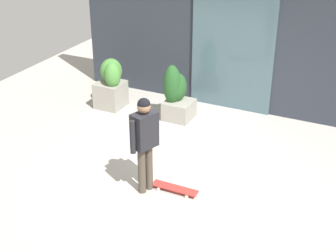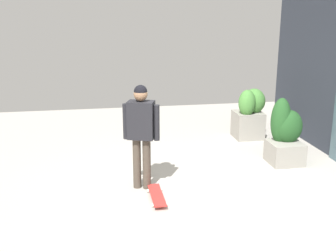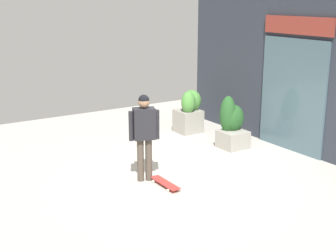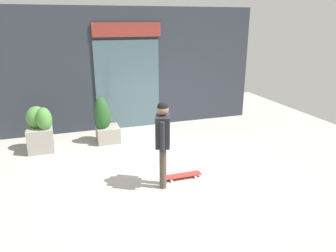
# 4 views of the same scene
# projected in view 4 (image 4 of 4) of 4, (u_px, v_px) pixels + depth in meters

# --- Properties ---
(ground_plane) EXTENTS (12.00, 12.00, 0.00)m
(ground_plane) POSITION_uv_depth(u_px,v_px,m) (161.00, 165.00, 7.21)
(ground_plane) COLOR #B2ADA3
(building_facade) EXTENTS (7.61, 0.31, 3.46)m
(building_facade) POSITION_uv_depth(u_px,v_px,m) (130.00, 69.00, 9.37)
(building_facade) COLOR #2D333D
(building_facade) RESTS_ON ground_plane
(skateboarder) EXTENTS (0.38, 0.56, 1.69)m
(skateboarder) POSITION_uv_depth(u_px,v_px,m) (163.00, 136.00, 5.97)
(skateboarder) COLOR #4C4238
(skateboarder) RESTS_ON ground_plane
(skateboard) EXTENTS (0.81, 0.24, 0.08)m
(skateboard) POSITION_uv_depth(u_px,v_px,m) (182.00, 175.00, 6.57)
(skateboard) COLOR red
(skateboard) RESTS_ON ground_plane
(planter_box_left) EXTENTS (0.62, 0.68, 1.12)m
(planter_box_left) POSITION_uv_depth(u_px,v_px,m) (40.00, 129.00, 7.83)
(planter_box_left) COLOR gray
(planter_box_left) RESTS_ON ground_plane
(planter_box_right) EXTENTS (0.63, 0.64, 1.22)m
(planter_box_right) POSITION_uv_depth(u_px,v_px,m) (105.00, 122.00, 8.40)
(planter_box_right) COLOR gray
(planter_box_right) RESTS_ON ground_plane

